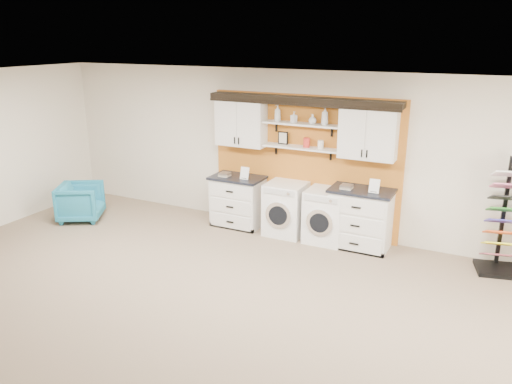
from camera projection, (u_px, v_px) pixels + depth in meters
The scene contains 22 objects.
floor at pixel (174, 345), 5.62m from camera, with size 10.00×10.00×0.00m, color #7E6B54.
ceiling at pixel (159, 94), 4.78m from camera, with size 10.00×10.00×0.00m, color white.
wall_back at pixel (305, 153), 8.62m from camera, with size 10.00×10.00×0.00m, color beige.
accent_panel at pixel (304, 164), 8.65m from camera, with size 3.40×0.07×2.40m, color #BA6A1F.
upper_cabinet_left at pixel (241, 122), 8.78m from camera, with size 0.90×0.35×0.84m.
upper_cabinet_right at pixel (368, 133), 7.82m from camera, with size 0.90×0.35×0.84m.
shelf_lower at pixel (301, 148), 8.41m from camera, with size 1.32×0.28×0.03m, color white.
shelf_upper at pixel (301, 124), 8.29m from camera, with size 1.32×0.28×0.03m, color white.
crown_molding at pixel (302, 100), 8.18m from camera, with size 3.30×0.41×0.13m.
picture_frame at pixel (283, 138), 8.56m from camera, with size 0.18×0.02×0.22m.
canister_red at pixel (307, 143), 8.34m from camera, with size 0.11×0.11×0.16m, color red.
canister_cream at pixel (321, 145), 8.24m from camera, with size 0.10×0.10×0.14m, color silver.
base_cabinet_left at pixel (238, 201), 9.07m from camera, with size 0.94×0.66×0.92m.
base_cabinet_right at pixel (360, 218), 8.11m from camera, with size 1.01×0.66×0.99m.
washer at pixel (286, 209), 8.67m from camera, with size 0.66×0.71×0.92m.
dryer at pixel (326, 216), 8.36m from camera, with size 0.64×0.71×0.90m.
sample_rack at pixel (503, 237), 7.24m from camera, with size 0.72×0.65×1.71m.
armchair at pixel (81, 202), 9.37m from camera, with size 0.74×0.77×0.70m, color teal.
soap_bottle_a at pixel (278, 113), 8.43m from camera, with size 0.11×0.11×0.28m, color silver.
soap_bottle_b at pixel (294, 117), 8.32m from camera, with size 0.08×0.08×0.18m, color silver.
soap_bottle_c at pixel (312, 119), 8.18m from camera, with size 0.13×0.13×0.16m, color silver.
soap_bottle_d at pixel (325, 116), 8.07m from camera, with size 0.11×0.11×0.29m, color silver.
Camera 1 is at (2.98, -3.93, 3.34)m, focal length 35.00 mm.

